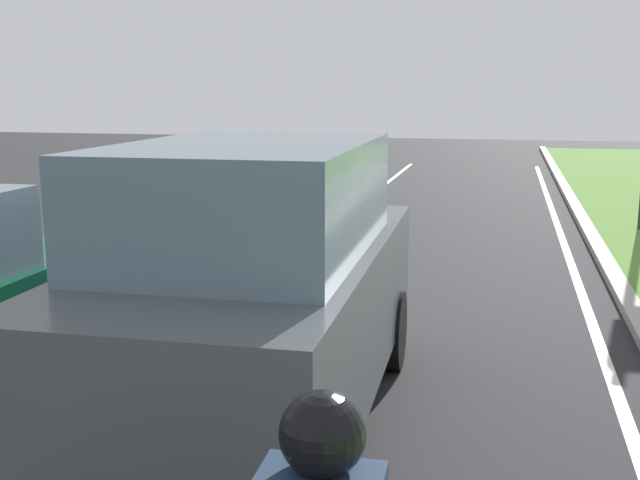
# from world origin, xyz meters

# --- Properties ---
(ground_plane) EXTENTS (60.00, 60.00, 0.00)m
(ground_plane) POSITION_xyz_m (0.00, 14.00, 0.00)
(ground_plane) COLOR #262628
(lane_line_center) EXTENTS (0.12, 32.00, 0.01)m
(lane_line_center) POSITION_xyz_m (-0.70, 14.00, 0.00)
(lane_line_center) COLOR silver
(lane_line_center) RESTS_ON ground
(lane_line_right_edge) EXTENTS (0.12, 32.00, 0.01)m
(lane_line_right_edge) POSITION_xyz_m (3.60, 14.00, 0.00)
(lane_line_right_edge) COLOR silver
(lane_line_right_edge) RESTS_ON ground
(curb_right) EXTENTS (0.24, 48.00, 0.12)m
(curb_right) POSITION_xyz_m (4.10, 14.00, 0.06)
(curb_right) COLOR #9E9B93
(curb_right) RESTS_ON ground
(car_suv_ahead) EXTENTS (2.06, 4.55, 2.28)m
(car_suv_ahead) POSITION_xyz_m (0.72, 8.19, 1.17)
(car_suv_ahead) COLOR #474C51
(car_suv_ahead) RESTS_ON ground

